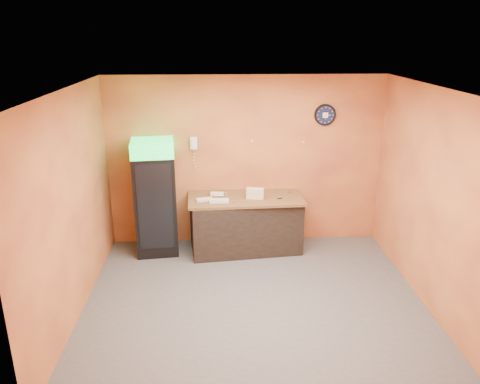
{
  "coord_description": "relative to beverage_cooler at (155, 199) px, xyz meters",
  "views": [
    {
      "loc": [
        -0.46,
        -5.42,
        3.43
      ],
      "look_at": [
        -0.16,
        0.6,
        1.35
      ],
      "focal_mm": 35.0,
      "sensor_mm": 36.0,
      "label": 1
    }
  ],
  "objects": [
    {
      "name": "back_wall",
      "position": [
        1.47,
        0.39,
        0.5
      ],
      "size": [
        4.5,
        0.02,
        2.8
      ],
      "primitive_type": "cube",
      "color": "orange",
      "rests_on": "floor"
    },
    {
      "name": "wrapped_sandwich_mid",
      "position": [
        1.02,
        -0.2,
        0.03
      ],
      "size": [
        0.31,
        0.13,
        0.04
      ],
      "primitive_type": "cube",
      "rotation": [
        0.0,
        0.0,
        -0.04
      ],
      "color": "silver",
      "rests_on": "butcher_paper"
    },
    {
      "name": "left_wall",
      "position": [
        -0.78,
        -1.61,
        0.5
      ],
      "size": [
        0.02,
        4.0,
        2.8
      ],
      "primitive_type": "cube",
      "color": "orange",
      "rests_on": "floor"
    },
    {
      "name": "wrapped_sandwich_left",
      "position": [
        0.79,
        -0.12,
        0.03
      ],
      "size": [
        0.27,
        0.15,
        0.04
      ],
      "primitive_type": "cube",
      "rotation": [
        0.0,
        0.0,
        0.23
      ],
      "color": "silver",
      "rests_on": "butcher_paper"
    },
    {
      "name": "ceiling",
      "position": [
        1.47,
        -1.61,
        1.9
      ],
      "size": [
        4.5,
        4.0,
        0.02
      ],
      "primitive_type": "cube",
      "color": "white",
      "rests_on": "back_wall"
    },
    {
      "name": "butcher_paper",
      "position": [
        1.45,
        0.0,
        -0.01
      ],
      "size": [
        1.86,
        0.92,
        0.04
      ],
      "primitive_type": "cube",
      "rotation": [
        0.0,
        0.0,
        0.04
      ],
      "color": "brown",
      "rests_on": "prep_counter"
    },
    {
      "name": "prep_counter",
      "position": [
        1.45,
        0.0,
        -0.47
      ],
      "size": [
        1.83,
        0.97,
        0.88
      ],
      "primitive_type": "cube",
      "rotation": [
        0.0,
        0.0,
        0.11
      ],
      "color": "black",
      "rests_on": "floor"
    },
    {
      "name": "sub_roll_stack",
      "position": [
        1.59,
        -0.07,
        0.1
      ],
      "size": [
        0.29,
        0.15,
        0.17
      ],
      "rotation": [
        0.0,
        0.0,
        -0.21
      ],
      "color": "beige",
      "rests_on": "butcher_paper"
    },
    {
      "name": "beverage_cooler",
      "position": [
        0.0,
        0.0,
        0.0
      ],
      "size": [
        0.72,
        0.72,
        1.85
      ],
      "rotation": [
        0.0,
        0.0,
        0.11
      ],
      "color": "black",
      "rests_on": "floor"
    },
    {
      "name": "kitchen_tool",
      "position": [
        1.12,
        0.06,
        0.04
      ],
      "size": [
        0.06,
        0.06,
        0.06
      ],
      "primitive_type": "cylinder",
      "color": "silver",
      "rests_on": "butcher_paper"
    },
    {
      "name": "wall_clock",
      "position": [
        2.74,
        0.36,
        1.26
      ],
      "size": [
        0.34,
        0.06,
        0.34
      ],
      "color": "black",
      "rests_on": "back_wall"
    },
    {
      "name": "floor",
      "position": [
        1.47,
        -1.61,
        -0.9
      ],
      "size": [
        4.5,
        4.5,
        0.0
      ],
      "primitive_type": "plane",
      "color": "#47474C",
      "rests_on": "ground"
    },
    {
      "name": "right_wall",
      "position": [
        3.72,
        -1.61,
        0.5
      ],
      "size": [
        0.02,
        4.0,
        2.8
      ],
      "primitive_type": "cube",
      "color": "orange",
      "rests_on": "floor"
    },
    {
      "name": "wrapped_sandwich_right",
      "position": [
        1.02,
        0.13,
        0.03
      ],
      "size": [
        0.28,
        0.14,
        0.04
      ],
      "primitive_type": "cube",
      "rotation": [
        0.0,
        0.0,
        -0.14
      ],
      "color": "silver",
      "rests_on": "butcher_paper"
    },
    {
      "name": "wall_phone",
      "position": [
        0.63,
        0.34,
        0.83
      ],
      "size": [
        0.11,
        0.1,
        0.2
      ],
      "color": "white",
      "rests_on": "back_wall"
    }
  ]
}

